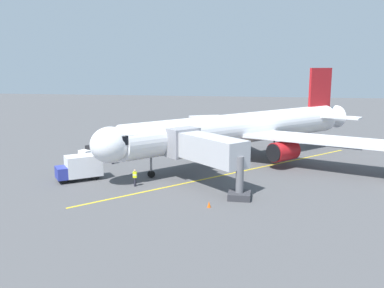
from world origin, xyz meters
name	(u,v)px	position (x,y,z in m)	size (l,w,h in m)	color
ground_plane	(230,159)	(0.00, 0.00, 0.00)	(220.00, 220.00, 0.00)	#4C4C4F
apron_lead_in_line	(239,172)	(-1.54, 6.44, 0.01)	(0.24, 40.00, 0.01)	yellow
airplane	(244,129)	(-1.73, 0.23, 4.00)	(32.74, 33.38, 11.50)	white
jet_bridge	(201,148)	(2.01, 12.15, 3.76)	(9.71, 9.25, 5.40)	#B7B7BC
ground_crew_marshaller	(112,157)	(13.92, 5.30, 0.89)	(0.42, 0.29, 1.71)	#23232D
ground_crew_wing_walker	(135,178)	(8.33, 13.87, 0.89)	(0.40, 0.26, 1.71)	#23232D
tug_portside	(89,152)	(18.37, 2.12, 0.70)	(2.37, 2.73, 1.50)	white
box_truck_starboard_side	(80,167)	(14.67, 12.74, 1.39)	(4.82, 4.38, 2.62)	#2D3899
safety_cone_nose_left	(209,204)	(0.26, 18.75, 0.28)	(0.32, 0.32, 0.55)	#F2590F
safety_cone_nose_right	(112,154)	(15.71, 0.84, 0.28)	(0.32, 0.32, 0.55)	#F2590F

